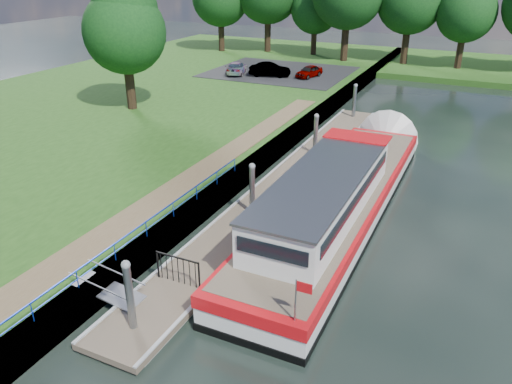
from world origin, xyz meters
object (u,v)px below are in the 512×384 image
at_px(pontoon, 288,183).
at_px(car_a, 309,71).
at_px(car_c, 237,68).
at_px(car_b, 270,70).
at_px(barge, 341,194).

xyz_separation_m(pontoon, car_a, (-7.32, 23.67, 1.22)).
bearing_deg(pontoon, car_a, 107.18).
distance_m(pontoon, car_c, 26.45).
distance_m(pontoon, car_a, 24.80).
bearing_deg(car_b, barge, -162.53).
xyz_separation_m(pontoon, barge, (3.60, -2.01, 0.90)).
bearing_deg(pontoon, car_b, 116.20).
xyz_separation_m(pontoon, car_c, (-14.56, 22.05, 1.25)).
height_order(barge, car_b, barge).
distance_m(barge, car_a, 27.90).
height_order(barge, car_c, barge).
height_order(car_b, car_c, car_b).
relative_size(car_a, car_b, 0.83).
bearing_deg(pontoon, barge, -29.20).
xyz_separation_m(car_a, car_b, (-3.68, -1.32, 0.10)).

